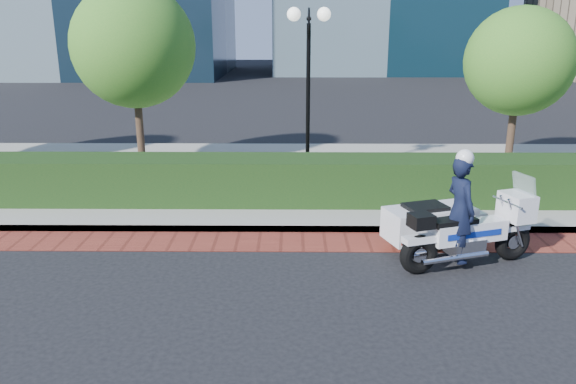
{
  "coord_description": "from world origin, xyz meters",
  "views": [
    {
      "loc": [
        0.64,
        -8.45,
        3.96
      ],
      "look_at": [
        0.55,
        1.48,
        1.0
      ],
      "focal_mm": 35.0,
      "sensor_mm": 36.0,
      "label": 1
    }
  ],
  "objects_px": {
    "lamppost": "(308,69)",
    "tree_b": "(134,46)",
    "tree_c": "(519,62)",
    "police_motorcycle": "(451,221)"
  },
  "relations": [
    {
      "from": "tree_c",
      "to": "lamppost",
      "type": "bearing_deg",
      "value": -166.7
    },
    {
      "from": "tree_b",
      "to": "tree_c",
      "type": "distance_m",
      "value": 10.01
    },
    {
      "from": "lamppost",
      "to": "tree_b",
      "type": "xyz_separation_m",
      "value": [
        -4.5,
        1.3,
        0.48
      ]
    },
    {
      "from": "tree_b",
      "to": "police_motorcycle",
      "type": "xyz_separation_m",
      "value": [
        6.88,
        -5.78,
        -2.73
      ]
    },
    {
      "from": "lamppost",
      "to": "tree_c",
      "type": "bearing_deg",
      "value": 13.3
    },
    {
      "from": "lamppost",
      "to": "tree_c",
      "type": "height_order",
      "value": "tree_c"
    },
    {
      "from": "tree_c",
      "to": "police_motorcycle",
      "type": "bearing_deg",
      "value": -118.37
    },
    {
      "from": "police_motorcycle",
      "to": "tree_c",
      "type": "bearing_deg",
      "value": 42.97
    },
    {
      "from": "tree_c",
      "to": "police_motorcycle",
      "type": "relative_size",
      "value": 1.67
    },
    {
      "from": "police_motorcycle",
      "to": "tree_b",
      "type": "bearing_deg",
      "value": 121.28
    }
  ]
}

